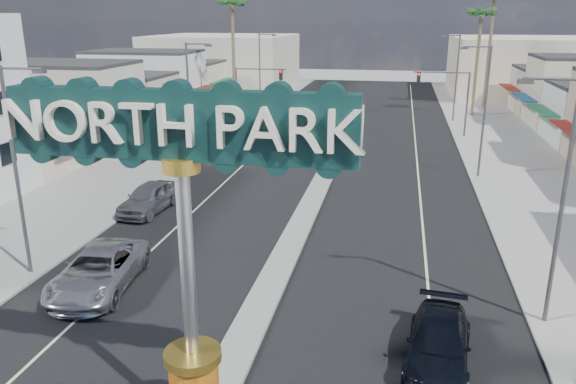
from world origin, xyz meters
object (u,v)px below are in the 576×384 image
at_px(streetlight_l_near, 18,163).
at_px(palm_right_far, 494,2).
at_px(streetlight_r_mid, 483,105).
at_px(streetlight_l_mid, 191,97).
at_px(traffic_signal_left, 254,86).
at_px(palm_left_far, 232,9).
at_px(gateway_sign, 185,232).
at_px(palm_right_mid, 481,18).
at_px(streetlight_r_far, 455,74).
at_px(streetlight_l_far, 261,70).
at_px(city_bus, 277,122).
at_px(car_parked_left, 149,198).
at_px(streetlight_r_near, 559,192).
at_px(suv_right, 438,343).
at_px(traffic_signal_right, 448,91).
at_px(suv_left, 99,271).

bearing_deg(streetlight_l_near, palm_right_far, 63.94).
xyz_separation_m(streetlight_r_mid, palm_right_far, (4.57, 32.00, 7.32)).
bearing_deg(streetlight_l_near, streetlight_l_mid, 90.00).
relative_size(traffic_signal_left, streetlight_r_mid, 0.67).
bearing_deg(palm_left_far, streetlight_l_near, -86.33).
distance_m(gateway_sign, palm_right_mid, 55.76).
xyz_separation_m(streetlight_r_far, palm_right_far, (4.57, 10.00, 7.32)).
xyz_separation_m(streetlight_l_far, palm_right_mid, (23.43, 4.00, 5.54)).
height_order(streetlight_r_mid, city_bus, streetlight_r_mid).
height_order(streetlight_l_mid, palm_left_far, palm_left_far).
xyz_separation_m(streetlight_l_far, palm_left_far, (-2.57, -2.00, 6.43)).
xyz_separation_m(streetlight_r_mid, car_parked_left, (-19.43, -11.22, -4.23)).
xyz_separation_m(streetlight_l_mid, streetlight_r_mid, (20.87, 0.00, 0.00)).
xyz_separation_m(gateway_sign, streetlight_r_near, (10.43, 8.02, -0.86)).
bearing_deg(streetlight_l_mid, streetlight_r_far, 46.52).
distance_m(streetlight_l_near, suv_right, 17.86).
bearing_deg(palm_left_far, suv_right, -65.68).
xyz_separation_m(streetlight_l_far, car_parked_left, (1.43, -33.22, -4.23)).
height_order(gateway_sign, streetlight_r_mid, gateway_sign).
distance_m(palm_left_far, palm_right_far, 30.48).
relative_size(gateway_sign, suv_right, 1.87).
relative_size(streetlight_l_mid, palm_right_mid, 0.74).
relative_size(traffic_signal_right, streetlight_l_far, 0.67).
bearing_deg(car_parked_left, traffic_signal_right, 58.71).
distance_m(traffic_signal_right, streetlight_l_near, 39.26).
bearing_deg(streetlight_r_near, traffic_signal_right, 92.10).
relative_size(streetlight_l_near, suv_right, 1.84).
distance_m(streetlight_r_mid, suv_left, 27.31).
relative_size(traffic_signal_left, suv_right, 1.23).
distance_m(streetlight_l_near, streetlight_r_far, 46.90).
bearing_deg(streetlight_r_far, palm_left_far, -175.12).
bearing_deg(gateway_sign, palm_right_far, 75.97).
xyz_separation_m(suv_left, city_bus, (1.18, 29.35, 0.92)).
height_order(streetlight_l_near, suv_left, streetlight_l_near).
bearing_deg(suv_right, palm_right_mid, 88.96).
relative_size(traffic_signal_left, streetlight_r_near, 0.67).
distance_m(streetlight_l_mid, streetlight_r_far, 30.32).
height_order(streetlight_l_mid, streetlight_r_far, same).
relative_size(traffic_signal_left, palm_right_mid, 0.50).
xyz_separation_m(gateway_sign, streetlight_r_mid, (10.43, 28.02, -0.86)).
height_order(palm_right_far, city_bus, palm_right_far).
relative_size(palm_right_mid, palm_right_far, 0.86).
bearing_deg(streetlight_r_far, traffic_signal_right, -98.86).
bearing_deg(palm_right_far, traffic_signal_right, -107.90).
bearing_deg(traffic_signal_left, palm_right_mid, 28.42).
xyz_separation_m(palm_left_far, city_bus, (7.28, -11.32, -9.75)).
distance_m(streetlight_l_near, streetlight_l_far, 42.00).
relative_size(streetlight_l_near, streetlight_r_mid, 1.00).
height_order(traffic_signal_left, palm_right_far, palm_right_far).
bearing_deg(car_parked_left, streetlight_r_far, 64.18).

